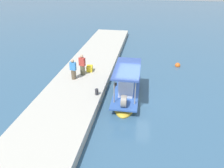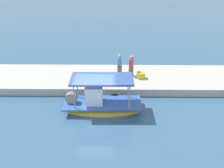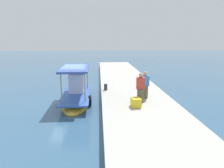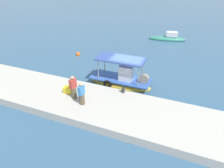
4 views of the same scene
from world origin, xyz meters
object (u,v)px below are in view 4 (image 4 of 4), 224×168
main_fishing_boat (121,80)px  fisherman_by_crate (82,95)px  fisherman_near_bollard (73,88)px  cargo_crate (68,90)px  moored_boat_mid (168,38)px  marker_buoy (78,54)px  mooring_bollard (123,90)px

main_fishing_boat → fisherman_by_crate: main_fishing_boat is taller
fisherman_near_bollard → fisherman_by_crate: (0.91, -0.47, -0.04)m
cargo_crate → main_fishing_boat: bearing=49.7°
fisherman_by_crate → cargo_crate: 1.95m
fisherman_near_bollard → cargo_crate: (-0.76, 0.39, -0.55)m
main_fishing_boat → fisherman_near_bollard: (-2.21, -3.90, 0.95)m
fisherman_near_bollard → moored_boat_mid: size_ratio=0.34×
main_fishing_boat → fisherman_by_crate: size_ratio=3.20×
main_fishing_boat → fisherman_near_bollard: size_ratio=3.06×
moored_boat_mid → fisherman_by_crate: bearing=-100.3°
fisherman_by_crate → cargo_crate: (-1.67, 0.87, -0.52)m
main_fishing_boat → cargo_crate: 4.61m
marker_buoy → main_fishing_boat: bearing=-32.5°
fisherman_near_bollard → moored_boat_mid: fisherman_near_bollard is taller
fisherman_near_bollard → mooring_bollard: bearing=31.9°
main_fishing_boat → fisherman_near_bollard: 4.58m
cargo_crate → fisherman_near_bollard: bearing=-27.3°
mooring_bollard → cargo_crate: bearing=-158.4°
fisherman_near_bollard → main_fishing_boat: bearing=60.5°
main_fishing_boat → cargo_crate: (-2.97, -3.51, 0.40)m
main_fishing_boat → moored_boat_mid: bearing=81.7°
fisherman_near_bollard → cargo_crate: size_ratio=2.95×
marker_buoy → moored_boat_mid: (8.71, 9.30, 0.11)m
fisherman_by_crate → marker_buoy: bearing=122.1°
main_fishing_boat → fisherman_by_crate: 4.65m
moored_boat_mid → main_fishing_boat: bearing=-98.3°
cargo_crate → moored_boat_mid: moored_boat_mid is taller
fisherman_near_bollard → cargo_crate: 1.02m
main_fishing_boat → marker_buoy: size_ratio=10.36×
cargo_crate → marker_buoy: size_ratio=1.15×
fisherman_near_bollard → fisherman_by_crate: size_ratio=1.05×
moored_boat_mid → marker_buoy: bearing=-133.1°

